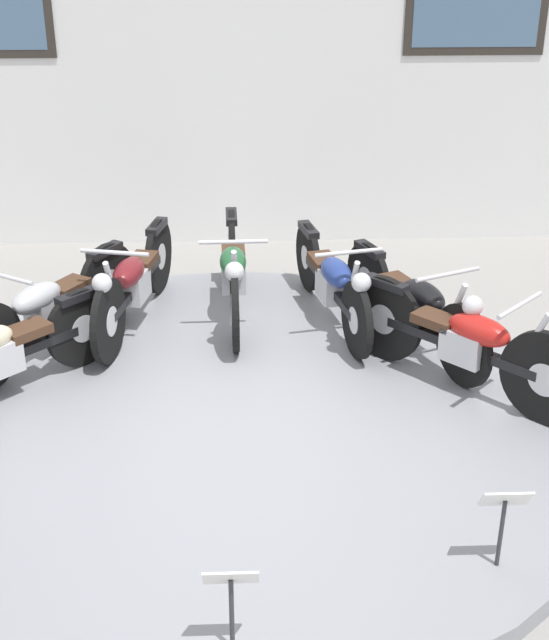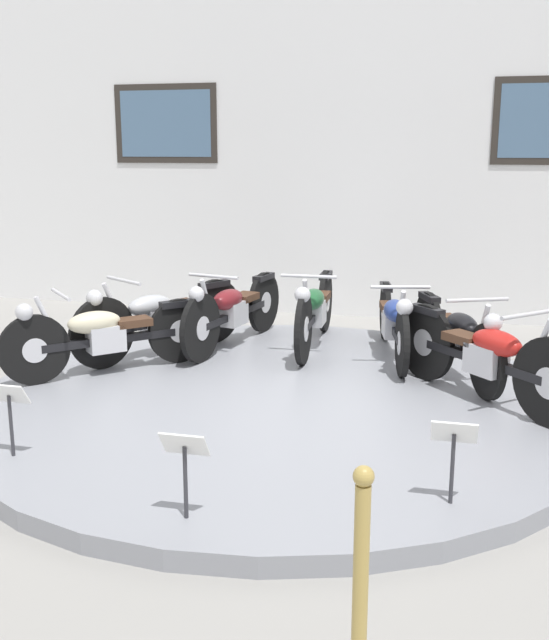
{
  "view_description": "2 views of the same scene",
  "coord_description": "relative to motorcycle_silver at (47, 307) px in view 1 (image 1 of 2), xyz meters",
  "views": [
    {
      "loc": [
        0.08,
        -5.34,
        3.41
      ],
      "look_at": [
        0.28,
        -0.03,
        0.84
      ],
      "focal_mm": 50.0,
      "sensor_mm": 36.0,
      "label": 1
    },
    {
      "loc": [
        1.39,
        -5.74,
        2.14
      ],
      "look_at": [
        -0.04,
        0.03,
        0.76
      ],
      "focal_mm": 42.0,
      "sensor_mm": 36.0,
      "label": 2
    }
  ],
  "objects": [
    {
      "name": "motorcycle_black",
      "position": [
        2.84,
        -0.01,
        -0.02
      ],
      "size": [
        0.83,
        1.84,
        0.79
      ],
      "color": "black",
      "rests_on": "display_platform"
    },
    {
      "name": "ground_plane",
      "position": [
        1.42,
        -0.91,
        -0.53
      ],
      "size": [
        60.0,
        60.0,
        0.0
      ],
      "primitive_type": "plane",
      "color": "gray"
    },
    {
      "name": "info_placard_front_right",
      "position": [
        2.85,
        -2.55,
        -0.03
      ],
      "size": [
        0.26,
        0.11,
        0.51
      ],
      "color": "#333338",
      "rests_on": "display_platform"
    },
    {
      "name": "display_platform",
      "position": [
        1.42,
        -0.91,
        -0.46
      ],
      "size": [
        5.03,
        5.03,
        0.13
      ],
      "primitive_type": "cylinder",
      "color": "gray",
      "rests_on": "ground_plane"
    },
    {
      "name": "motorcycle_maroon",
      "position": [
        0.61,
        0.5,
        -0.0
      ],
      "size": [
        0.59,
        1.98,
        0.81
      ],
      "color": "black",
      "rests_on": "display_platform"
    },
    {
      "name": "motorcycle_blue",
      "position": [
        2.24,
        0.49,
        -0.03
      ],
      "size": [
        0.58,
        1.93,
        0.78
      ],
      "color": "black",
      "rests_on": "display_platform"
    },
    {
      "name": "motorcycle_green",
      "position": [
        1.43,
        0.68,
        0.0
      ],
      "size": [
        0.54,
        2.03,
        0.82
      ],
      "color": "black",
      "rests_on": "display_platform"
    },
    {
      "name": "motorcycle_red",
      "position": [
        3.08,
        -0.68,
        0.0
      ],
      "size": [
        1.45,
        1.49,
        0.81
      ],
      "color": "black",
      "rests_on": "display_platform"
    },
    {
      "name": "info_placard_front_centre",
      "position": [
        1.42,
        -3.08,
        -0.03
      ],
      "size": [
        0.26,
        0.11,
        0.51
      ],
      "color": "#333338",
      "rests_on": "display_platform"
    },
    {
      "name": "back_wall",
      "position": [
        1.42,
        2.88,
        1.69
      ],
      "size": [
        14.0,
        0.22,
        4.43
      ],
      "color": "white",
      "rests_on": "ground_plane"
    },
    {
      "name": "motorcycle_silver",
      "position": [
        0.0,
        0.0,
        0.0
      ],
      "size": [
        1.11,
        1.75,
        0.81
      ],
      "color": "black",
      "rests_on": "display_platform"
    }
  ]
}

